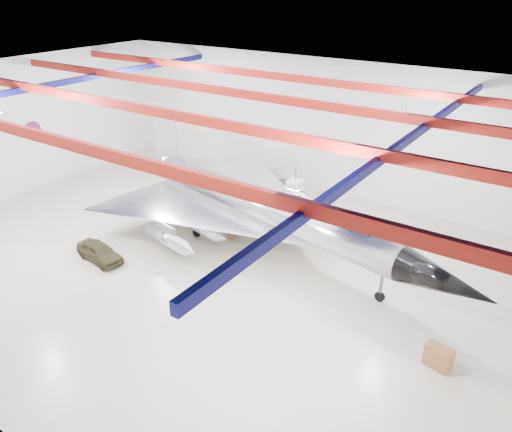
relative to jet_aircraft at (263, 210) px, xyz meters
The scene contains 15 objects.
floor 5.17m from the jet_aircraft, 115.77° to the right, with size 40.00×40.00×0.00m, color #B8A992.
wall_back 11.51m from the jet_aircraft, 100.08° to the left, with size 40.00×40.00×0.00m, color silver.
wall_left 22.51m from the jet_aircraft, 169.58° to the right, with size 30.00×30.00×0.00m, color silver.
ceiling 9.54m from the jet_aircraft, 115.77° to the right, with size 40.00×40.00×0.00m, color #0A0F38.
ceiling_structure 8.94m from the jet_aircraft, 115.77° to the right, with size 39.50×29.50×1.08m.
wall_roundel 22.12m from the jet_aircraft, behind, with size 1.50×1.50×0.10m, color #B21414.
jet_aircraft is the anchor object (origin of this frame).
jeep 10.98m from the jet_aircraft, 134.13° to the right, with size 1.49×3.69×1.26m, color #37311B.
desk 14.57m from the jet_aircraft, 21.56° to the right, with size 1.26×0.63×1.16m, color brown.
crate_ply 5.46m from the jet_aircraft, behind, with size 0.57×0.46×0.40m, color olive.
engine_drum 2.45m from the jet_aircraft, 94.45° to the right, with size 0.46×0.46×0.41m, color #59595B.
parts_bin 5.20m from the jet_aircraft, 76.73° to the left, with size 0.56×0.45×0.39m, color olive.
crate_small 9.49m from the jet_aircraft, behind, with size 0.34×0.27×0.24m, color #59595B.
oil_barrel 3.33m from the jet_aircraft, 168.71° to the right, with size 0.51×0.41×0.36m, color olive.
spares_box 5.01m from the jet_aircraft, 78.31° to the left, with size 0.38×0.38×0.34m, color #59595B.
Camera 1 is at (18.53, -21.11, 16.73)m, focal length 35.00 mm.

